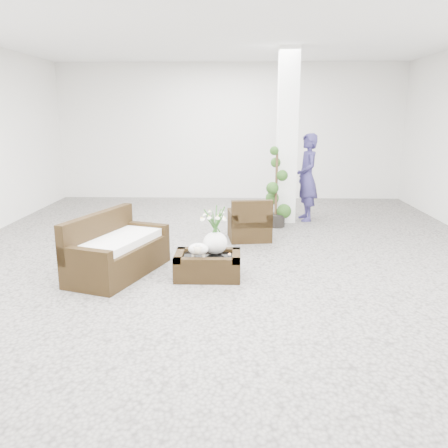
{
  "coord_description": "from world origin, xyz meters",
  "views": [
    {
      "loc": [
        0.2,
        -6.77,
        2.23
      ],
      "look_at": [
        0.0,
        -0.1,
        0.62
      ],
      "focal_mm": 36.95,
      "sensor_mm": 36.0,
      "label": 1
    }
  ],
  "objects_px": {
    "coffee_table": "(208,266)",
    "topiary": "(276,188)",
    "loveseat": "(118,245)",
    "armchair": "(249,218)"
  },
  "relations": [
    {
      "from": "coffee_table",
      "to": "armchair",
      "type": "relative_size",
      "value": 1.17
    },
    {
      "from": "coffee_table",
      "to": "loveseat",
      "type": "relative_size",
      "value": 0.56
    },
    {
      "from": "armchair",
      "to": "loveseat",
      "type": "distance_m",
      "value": 2.7
    },
    {
      "from": "coffee_table",
      "to": "armchair",
      "type": "height_order",
      "value": "armchair"
    },
    {
      "from": "loveseat",
      "to": "armchair",
      "type": "bearing_deg",
      "value": -25.13
    },
    {
      "from": "armchair",
      "to": "topiary",
      "type": "bearing_deg",
      "value": -126.77
    },
    {
      "from": "coffee_table",
      "to": "loveseat",
      "type": "xyz_separation_m",
      "value": [
        -1.26,
        0.1,
        0.27
      ]
    },
    {
      "from": "coffee_table",
      "to": "topiary",
      "type": "xyz_separation_m",
      "value": [
        1.18,
        3.01,
        0.63
      ]
    },
    {
      "from": "topiary",
      "to": "armchair",
      "type": "bearing_deg",
      "value": -119.27
    },
    {
      "from": "loveseat",
      "to": "topiary",
      "type": "bearing_deg",
      "value": -20.67
    }
  ]
}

